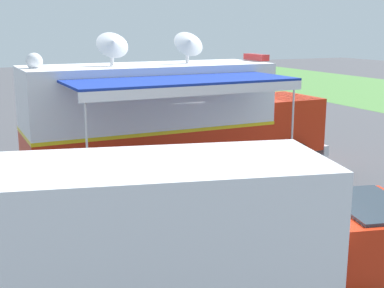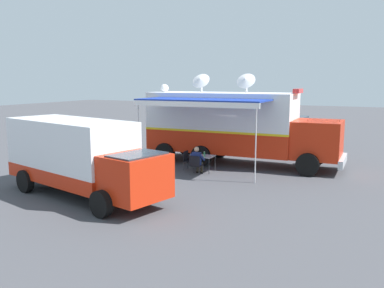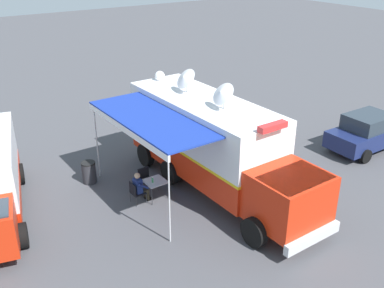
{
  "view_description": "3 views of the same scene",
  "coord_description": "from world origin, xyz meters",
  "px_view_note": "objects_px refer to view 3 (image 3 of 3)",
  "views": [
    {
      "loc": [
        14.29,
        -5.11,
        4.54
      ],
      "look_at": [
        2.07,
        0.46,
        1.51
      ],
      "focal_mm": 48.31,
      "sensor_mm": 36.0,
      "label": 1
    },
    {
      "loc": [
        18.78,
        7.51,
        4.1
      ],
      "look_at": [
        2.35,
        -0.48,
        1.23
      ],
      "focal_mm": 38.1,
      "sensor_mm": 36.0,
      "label": 2
    },
    {
      "loc": [
        9.43,
        13.17,
        9.03
      ],
      "look_at": [
        0.26,
        -0.41,
        1.54
      ],
      "focal_mm": 41.73,
      "sensor_mm": 36.0,
      "label": 3
    }
  ],
  "objects_px": {
    "folding_chair_beside_table": "(145,177)",
    "car_behind_truck": "(368,132)",
    "folding_table": "(155,182)",
    "command_truck": "(214,143)",
    "folding_chair_at_table": "(136,191)",
    "water_bottle": "(153,180)",
    "seated_responder": "(140,187)",
    "trash_bin": "(89,172)"
  },
  "relations": [
    {
      "from": "folding_chair_beside_table",
      "to": "car_behind_truck",
      "type": "xyz_separation_m",
      "value": [
        -10.46,
        2.59,
        0.37
      ]
    },
    {
      "from": "folding_table",
      "to": "folding_chair_beside_table",
      "type": "height_order",
      "value": "folding_chair_beside_table"
    },
    {
      "from": "command_truck",
      "to": "car_behind_truck",
      "type": "height_order",
      "value": "command_truck"
    },
    {
      "from": "folding_table",
      "to": "folding_chair_at_table",
      "type": "height_order",
      "value": "folding_chair_at_table"
    },
    {
      "from": "water_bottle",
      "to": "folding_chair_beside_table",
      "type": "xyz_separation_m",
      "value": [
        -0.15,
        -0.9,
        -0.32
      ]
    },
    {
      "from": "seated_responder",
      "to": "trash_bin",
      "type": "bearing_deg",
      "value": -67.67
    },
    {
      "from": "seated_responder",
      "to": "water_bottle",
      "type": "bearing_deg",
      "value": 166.53
    },
    {
      "from": "folding_table",
      "to": "car_behind_truck",
      "type": "height_order",
      "value": "car_behind_truck"
    },
    {
      "from": "command_truck",
      "to": "trash_bin",
      "type": "distance_m",
      "value": 5.27
    },
    {
      "from": "folding_table",
      "to": "car_behind_truck",
      "type": "distance_m",
      "value": 10.63
    },
    {
      "from": "folding_table",
      "to": "trash_bin",
      "type": "bearing_deg",
      "value": -57.46
    },
    {
      "from": "trash_bin",
      "to": "car_behind_truck",
      "type": "relative_size",
      "value": 0.22
    },
    {
      "from": "folding_chair_at_table",
      "to": "seated_responder",
      "type": "bearing_deg",
      "value": -178.79
    },
    {
      "from": "folding_chair_at_table",
      "to": "car_behind_truck",
      "type": "relative_size",
      "value": 0.21
    },
    {
      "from": "folding_chair_beside_table",
      "to": "trash_bin",
      "type": "bearing_deg",
      "value": -45.96
    },
    {
      "from": "seated_responder",
      "to": "trash_bin",
      "type": "xyz_separation_m",
      "value": [
        1.02,
        -2.49,
        -0.2
      ]
    },
    {
      "from": "water_bottle",
      "to": "car_behind_truck",
      "type": "xyz_separation_m",
      "value": [
        -10.61,
        1.69,
        0.05
      ]
    },
    {
      "from": "water_bottle",
      "to": "trash_bin",
      "type": "distance_m",
      "value": 3.03
    },
    {
      "from": "folding_chair_beside_table",
      "to": "seated_responder",
      "type": "distance_m",
      "value": 1.01
    },
    {
      "from": "water_bottle",
      "to": "folding_chair_beside_table",
      "type": "bearing_deg",
      "value": -99.3
    },
    {
      "from": "command_truck",
      "to": "folding_chair_beside_table",
      "type": "distance_m",
      "value": 3.07
    },
    {
      "from": "car_behind_truck",
      "to": "folding_chair_beside_table",
      "type": "bearing_deg",
      "value": -13.89
    },
    {
      "from": "command_truck",
      "to": "folding_chair_at_table",
      "type": "relative_size",
      "value": 10.97
    },
    {
      "from": "water_bottle",
      "to": "trash_bin",
      "type": "bearing_deg",
      "value": -59.95
    },
    {
      "from": "seated_responder",
      "to": "car_behind_truck",
      "type": "relative_size",
      "value": 0.3
    },
    {
      "from": "seated_responder",
      "to": "car_behind_truck",
      "type": "height_order",
      "value": "car_behind_truck"
    },
    {
      "from": "folding_table",
      "to": "seated_responder",
      "type": "distance_m",
      "value": 0.62
    },
    {
      "from": "seated_responder",
      "to": "command_truck",
      "type": "bearing_deg",
      "value": 166.82
    },
    {
      "from": "car_behind_truck",
      "to": "command_truck",
      "type": "bearing_deg",
      "value": -7.83
    },
    {
      "from": "folding_chair_beside_table",
      "to": "car_behind_truck",
      "type": "distance_m",
      "value": 10.79
    },
    {
      "from": "folding_table",
      "to": "folding_chair_beside_table",
      "type": "xyz_separation_m",
      "value": [
        -0.02,
        -0.85,
        -0.16
      ]
    },
    {
      "from": "folding_table",
      "to": "water_bottle",
      "type": "height_order",
      "value": "water_bottle"
    },
    {
      "from": "folding_table",
      "to": "car_behind_truck",
      "type": "bearing_deg",
      "value": 170.59
    },
    {
      "from": "folding_chair_at_table",
      "to": "command_truck",
      "type": "bearing_deg",
      "value": 167.67
    },
    {
      "from": "folding_chair_at_table",
      "to": "water_bottle",
      "type": "bearing_deg",
      "value": 170.55
    },
    {
      "from": "command_truck",
      "to": "folding_table",
      "type": "height_order",
      "value": "command_truck"
    },
    {
      "from": "folding_table",
      "to": "seated_responder",
      "type": "height_order",
      "value": "seated_responder"
    },
    {
      "from": "water_bottle",
      "to": "seated_responder",
      "type": "relative_size",
      "value": 0.18
    },
    {
      "from": "folding_table",
      "to": "water_bottle",
      "type": "distance_m",
      "value": 0.21
    },
    {
      "from": "folding_chair_at_table",
      "to": "seated_responder",
      "type": "distance_m",
      "value": 0.23
    },
    {
      "from": "seated_responder",
      "to": "trash_bin",
      "type": "distance_m",
      "value": 2.7
    },
    {
      "from": "folding_chair_at_table",
      "to": "car_behind_truck",
      "type": "xyz_separation_m",
      "value": [
        -11.28,
        1.8,
        0.37
      ]
    }
  ]
}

